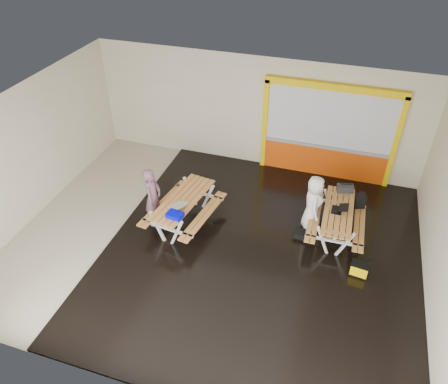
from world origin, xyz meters
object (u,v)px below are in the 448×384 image
(laptop_left, at_px, (178,206))
(picnic_table_left, at_px, (183,205))
(person_left, at_px, (153,197))
(person_right, at_px, (313,203))
(blue_pouch, at_px, (175,215))
(toolbox, at_px, (345,188))
(dark_case, at_px, (302,234))
(fluke_bag, at_px, (359,269))
(backpack, at_px, (360,200))
(laptop_right, at_px, (339,209))
(picnic_table_right, at_px, (337,216))

(laptop_left, bearing_deg, picnic_table_left, 94.21)
(person_left, xyz_separation_m, person_right, (3.94, 1.08, -0.05))
(picnic_table_left, height_order, blue_pouch, blue_pouch)
(picnic_table_left, height_order, toolbox, toolbox)
(person_left, xyz_separation_m, dark_case, (3.80, 0.63, -0.78))
(laptop_left, xyz_separation_m, fluke_bag, (4.51, -0.10, -0.70))
(blue_pouch, xyz_separation_m, backpack, (4.24, 2.21, -0.17))
(fluke_bag, bearing_deg, picnic_table_left, 173.96)
(picnic_table_left, bearing_deg, backpack, 18.82)
(dark_case, height_order, fluke_bag, fluke_bag)
(laptop_right, distance_m, toolbox, 0.88)
(blue_pouch, height_order, backpack, backpack)
(picnic_table_right, distance_m, blue_pouch, 4.06)
(picnic_table_right, height_order, blue_pouch, blue_pouch)
(picnic_table_left, relative_size, laptop_right, 5.90)
(laptop_left, distance_m, backpack, 4.70)
(toolbox, distance_m, fluke_bag, 2.33)
(dark_case, relative_size, fluke_bag, 0.90)
(blue_pouch, bearing_deg, person_right, 26.94)
(person_right, distance_m, fluke_bag, 1.98)
(dark_case, bearing_deg, person_left, -170.54)
(picnic_table_left, relative_size, laptop_left, 4.42)
(picnic_table_right, xyz_separation_m, fluke_bag, (0.69, -1.27, -0.40))
(laptop_right, xyz_separation_m, fluke_bag, (0.68, -1.26, -0.65))
(laptop_left, distance_m, laptop_right, 4.00)
(picnic_table_right, bearing_deg, person_right, 174.21)
(blue_pouch, bearing_deg, dark_case, 20.97)
(dark_case, bearing_deg, laptop_left, -165.50)
(person_right, height_order, dark_case, person_right)
(blue_pouch, bearing_deg, laptop_right, 21.89)
(person_left, distance_m, backpack, 5.35)
(person_left, bearing_deg, fluke_bag, -96.78)
(backpack, bearing_deg, laptop_right, -124.85)
(fluke_bag, bearing_deg, person_right, 134.92)
(person_right, xyz_separation_m, dark_case, (-0.14, -0.44, -0.72))
(picnic_table_left, bearing_deg, person_right, 14.89)
(picnic_table_right, xyz_separation_m, laptop_right, (0.01, -0.01, 0.24))
(laptop_right, height_order, backpack, laptop_right)
(dark_case, bearing_deg, picnic_table_right, 25.76)
(picnic_table_left, xyz_separation_m, laptop_right, (3.85, 0.78, 0.21))
(blue_pouch, bearing_deg, person_left, 148.69)
(fluke_bag, bearing_deg, toolbox, 106.21)
(picnic_table_right, height_order, backpack, backpack)
(laptop_left, bearing_deg, person_left, 168.72)
(blue_pouch, relative_size, fluke_bag, 0.89)
(laptop_left, height_order, toolbox, toolbox)
(backpack, bearing_deg, toolbox, 157.51)
(picnic_table_left, bearing_deg, laptop_right, 11.46)
(blue_pouch, distance_m, toolbox, 4.50)
(picnic_table_left, height_order, person_left, person_left)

